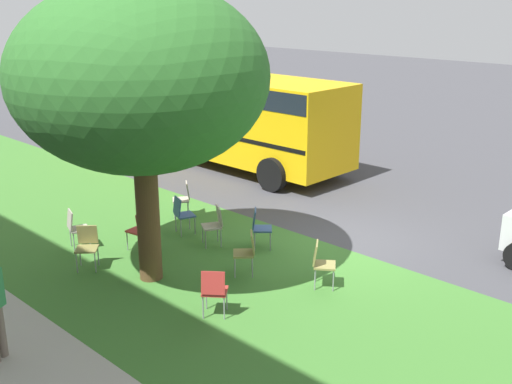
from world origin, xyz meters
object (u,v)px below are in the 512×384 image
object	(u,v)px
chair_6	(214,289)
chair_8	(182,212)
chair_0	(215,223)
chair_1	(247,250)
chair_3	(87,244)
chair_9	(321,261)
chair_7	(141,228)
street_tree	(140,78)
chair_4	(259,225)
school_bus	(209,107)
chair_2	(184,197)
chair_5	(76,226)

from	to	relation	value
chair_6	chair_8	xyz separation A→B (m)	(3.40, -2.12, 0.00)
chair_0	chair_1	distance (m)	1.68
chair_3	chair_6	world-z (taller)	same
chair_0	chair_1	xyz separation A→B (m)	(-1.57, 0.58, 0.00)
chair_9	chair_7	bearing A→B (deg)	18.46
street_tree	chair_4	size ratio (longest dim) A/B	6.35
street_tree	chair_0	size ratio (longest dim) A/B	6.35
chair_3	school_bus	xyz separation A→B (m)	(4.80, -7.64, 1.24)
chair_1	chair_7	world-z (taller)	same
chair_9	street_tree	bearing A→B (deg)	37.30
chair_2	chair_5	bearing A→B (deg)	87.89
chair_0	chair_6	size ratio (longest dim) A/B	1.00
street_tree	chair_6	distance (m)	3.91
chair_0	chair_6	xyz separation A→B (m)	(-2.36, 2.18, 0.00)
chair_1	chair_9	bearing A→B (deg)	-157.60
chair_5	chair_2	bearing A→B (deg)	-92.11
chair_2	school_bus	world-z (taller)	school_bus
chair_4	chair_5	world-z (taller)	same
chair_2	chair_9	world-z (taller)	same
chair_6	chair_0	bearing A→B (deg)	-42.77
chair_5	chair_7	distance (m)	1.42
chair_0	chair_9	size ratio (longest dim) A/B	1.00
chair_1	chair_7	xyz separation A→B (m)	(2.49, 0.72, 0.00)
chair_4	chair_7	size ratio (longest dim) A/B	1.00
chair_5	chair_7	size ratio (longest dim) A/B	1.00
chair_3	street_tree	bearing A→B (deg)	-155.68
chair_5	school_bus	xyz separation A→B (m)	(3.74, -7.27, 1.24)
chair_0	chair_6	bearing A→B (deg)	137.23
chair_0	chair_1	world-z (taller)	same
chair_9	chair_5	bearing A→B (deg)	23.88
chair_3	chair_4	bearing A→B (deg)	-119.40
chair_2	school_bus	xyz separation A→B (m)	(3.85, -4.34, 1.24)
chair_3	chair_5	distance (m)	1.13
chair_2	chair_1	bearing A→B (deg)	159.53
street_tree	chair_9	bearing A→B (deg)	-142.70
chair_5	chair_8	world-z (taller)	same
street_tree	chair_8	size ratio (longest dim) A/B	6.35
chair_7	chair_2	bearing A→B (deg)	-63.92
chair_1	chair_4	size ratio (longest dim) A/B	1.00
chair_3	chair_9	bearing A→B (deg)	-146.62
street_tree	chair_5	bearing A→B (deg)	5.15
street_tree	chair_4	bearing A→B (deg)	-100.54
chair_8	school_bus	size ratio (longest dim) A/B	0.08
chair_0	chair_7	bearing A→B (deg)	54.89
chair_8	chair_9	world-z (taller)	same
chair_7	chair_8	bearing A→B (deg)	-84.23
chair_1	chair_4	world-z (taller)	same
street_tree	chair_5	distance (m)	4.10
chair_8	school_bus	distance (m)	7.06
chair_6	chair_9	world-z (taller)	same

